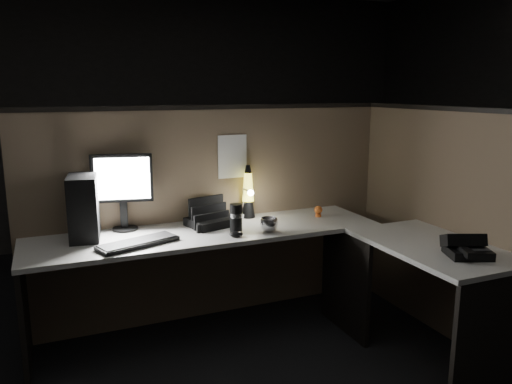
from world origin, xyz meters
name	(u,v)px	position (x,y,z in m)	size (l,w,h in m)	color
floor	(267,374)	(0.00, 0.00, 0.00)	(6.00, 6.00, 0.00)	black
room_shell	(268,93)	(0.00, 0.00, 1.62)	(6.00, 6.00, 6.00)	silver
partition_back	(214,214)	(0.00, 0.93, 0.75)	(2.66, 0.06, 1.50)	brown
partition_right	(440,223)	(1.33, 0.10, 0.75)	(0.06, 1.66, 1.50)	brown
desk	(277,262)	(0.18, 0.25, 0.58)	(2.60, 1.60, 0.73)	#B3B1A9
pc_tower	(84,206)	(-0.90, 0.77, 0.93)	(0.17, 0.38, 0.39)	black
monitor	(122,184)	(-0.65, 0.85, 1.03)	(0.39, 0.17, 0.50)	black
keyboard	(138,243)	(-0.63, 0.47, 0.74)	(0.48, 0.16, 0.02)	black
mouse	(236,234)	(-0.03, 0.40, 0.75)	(0.09, 0.06, 0.03)	black
clip_lamp	(247,201)	(0.19, 0.76, 0.86)	(0.04, 0.18, 0.23)	silver
organizer	(210,219)	(-0.10, 0.72, 0.78)	(0.33, 0.31, 0.21)	black
lava_lamp	(248,196)	(0.22, 0.83, 0.89)	(0.10, 0.10, 0.38)	black
travel_mug	(236,218)	(0.00, 0.49, 0.82)	(0.08, 0.08, 0.19)	black
steel_mug	(269,225)	(0.21, 0.43, 0.78)	(0.12, 0.12, 0.09)	silver
figurine	(318,210)	(0.70, 0.64, 0.78)	(0.06, 0.06, 0.06)	orange
pinned_paper	(232,157)	(0.13, 0.90, 1.17)	(0.22, 0.00, 0.31)	white
desk_phone	(466,247)	(1.01, -0.43, 0.78)	(0.28, 0.27, 0.13)	black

